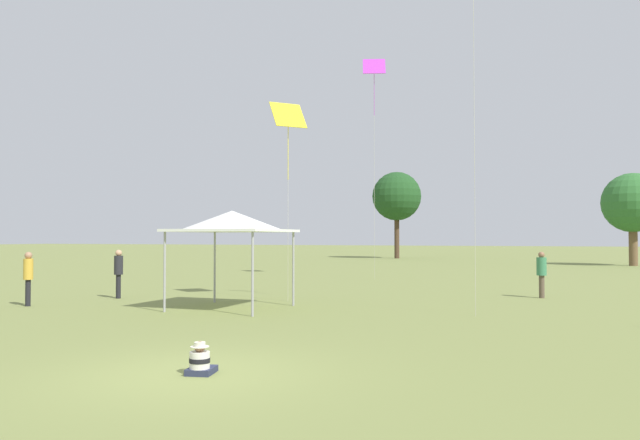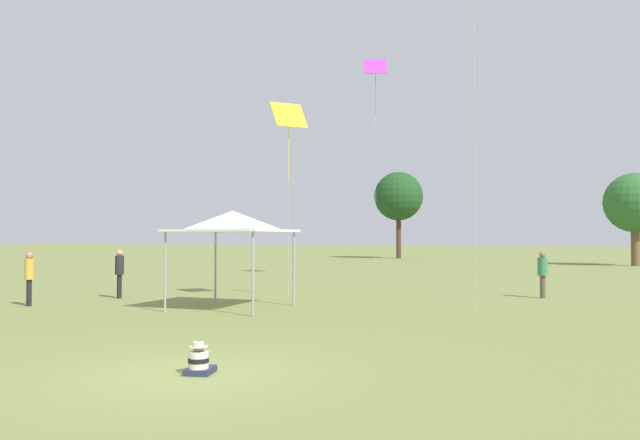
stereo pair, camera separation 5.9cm
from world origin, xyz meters
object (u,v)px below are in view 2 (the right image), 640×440
person_standing_2 (119,269)px  kite_2 (289,119)px  kite_1 (375,72)px  person_standing_1 (543,270)px  person_standing_0 (29,273)px  seated_toddler (199,361)px  canopy_tent (232,222)px  distant_tree_0 (399,197)px  distant_tree_1 (635,203)px

person_standing_2 → kite_2: bearing=113.4°
kite_1 → person_standing_1: bearing=-15.1°
person_standing_0 → kite_2: size_ratio=0.25×
seated_toddler → person_standing_1: size_ratio=0.34×
person_standing_0 → canopy_tent: size_ratio=0.54×
seated_toddler → kite_2: (-3.24, 10.87, 6.07)m
person_standing_2 → canopy_tent: 5.79m
kite_2 → distant_tree_0: bearing=96.8°
canopy_tent → kite_1: kite_1 is taller
seated_toddler → distant_tree_1: (10.89, 44.28, 4.58)m
person_standing_2 → distant_tree_0: (-0.62, 44.47, 5.32)m
seated_toddler → kite_1: size_ratio=0.05×
distant_tree_0 → canopy_tent: bearing=-82.6°
seated_toddler → kite_1: (-3.54, 22.84, 10.71)m
canopy_tent → kite_2: size_ratio=0.47×
person_standing_2 → distant_tree_1: (20.23, 34.61, 3.73)m
person_standing_2 → person_standing_1: bearing=123.4°
canopy_tent → seated_toddler: bearing=-64.3°
person_standing_2 → distant_tree_0: 44.79m
distant_tree_0 → distant_tree_1: size_ratio=1.25×
seated_toddler → canopy_tent: canopy_tent is taller
person_standing_2 → kite_1: (5.81, 13.17, 9.86)m
seated_toddler → person_standing_1: (4.86, 15.18, 0.79)m
canopy_tent → distant_tree_0: 46.42m
distant_tree_1 → person_standing_1: bearing=-101.7°
kite_2 → distant_tree_0: (-6.73, 43.27, 0.10)m
person_standing_2 → distant_tree_1: size_ratio=0.24×
seated_toddler → canopy_tent: size_ratio=0.18×
canopy_tent → kite_1: 16.77m
seated_toddler → distant_tree_0: size_ratio=0.06×
person_standing_2 → kite_2: (6.11, 1.20, 5.22)m
canopy_tent → kite_2: bearing=74.3°
seated_toddler → kite_1: kite_1 is taller
kite_2 → distant_tree_1: size_ratio=0.97×
person_standing_1 → canopy_tent: bearing=-8.7°
distant_tree_1 → person_standing_0: bearing=-119.4°
person_standing_2 → kite_2: 8.12m
person_standing_0 → canopy_tent: (6.41, 1.67, 1.62)m
canopy_tent → kite_2: (0.73, 2.62, 3.61)m
person_standing_2 → distant_tree_1: distant_tree_1 is taller
person_standing_1 → distant_tree_1: size_ratio=0.23×
person_standing_0 → distant_tree_0: bearing=-154.4°
kite_2 → distant_tree_1: distant_tree_1 is taller
seated_toddler → kite_1: bearing=87.0°
person_standing_0 → kite_1: bearing=-176.7°
canopy_tent → kite_2: 4.52m
kite_2 → distant_tree_1: bearing=65.1°
person_standing_0 → distant_tree_1: bearing=176.7°
person_standing_0 → kite_2: 9.83m
person_standing_2 → distant_tree_0: size_ratio=0.20×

